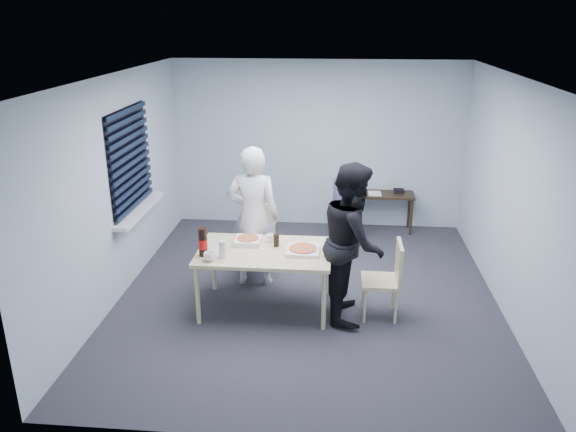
# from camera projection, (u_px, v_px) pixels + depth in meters

# --- Properties ---
(room) EXTENTS (5.00, 5.00, 5.00)m
(room) POSITION_uv_depth(u_px,v_px,m) (133.00, 168.00, 6.92)
(room) COLOR #29282D
(room) RESTS_ON ground
(dining_table) EXTENTS (1.49, 0.95, 0.73)m
(dining_table) POSITION_uv_depth(u_px,v_px,m) (265.00, 255.00, 6.31)
(dining_table) COLOR beige
(dining_table) RESTS_ON ground
(chair_far) EXTENTS (0.42, 0.42, 0.89)m
(chair_far) POSITION_uv_depth(u_px,v_px,m) (258.00, 233.00, 7.37)
(chair_far) COLOR beige
(chair_far) RESTS_ON ground
(chair_right) EXTENTS (0.42, 0.42, 0.89)m
(chair_right) POSITION_uv_depth(u_px,v_px,m) (389.00, 275.00, 6.19)
(chair_right) COLOR beige
(chair_right) RESTS_ON ground
(person_white) EXTENTS (0.65, 0.42, 1.77)m
(person_white) POSITION_uv_depth(u_px,v_px,m) (253.00, 217.00, 6.87)
(person_white) COLOR silver
(person_white) RESTS_ON ground
(person_black) EXTENTS (0.47, 0.86, 1.77)m
(person_black) POSITION_uv_depth(u_px,v_px,m) (353.00, 242.00, 6.12)
(person_black) COLOR black
(person_black) RESTS_ON ground
(side_table) EXTENTS (0.91, 0.40, 0.61)m
(side_table) POSITION_uv_depth(u_px,v_px,m) (384.00, 198.00, 8.72)
(side_table) COLOR #342515
(side_table) RESTS_ON ground
(stool) EXTENTS (0.37, 0.37, 0.52)m
(stool) POSITION_uv_depth(u_px,v_px,m) (343.00, 215.00, 8.32)
(stool) COLOR black
(stool) RESTS_ON ground
(backpack) EXTENTS (0.31, 0.23, 0.44)m
(backpack) POSITION_uv_depth(u_px,v_px,m) (344.00, 195.00, 8.20)
(backpack) COLOR #575C66
(backpack) RESTS_ON stool
(pizza_box_a) EXTENTS (0.29, 0.29, 0.07)m
(pizza_box_a) POSITION_uv_depth(u_px,v_px,m) (248.00, 240.00, 6.47)
(pizza_box_a) COLOR white
(pizza_box_a) RESTS_ON dining_table
(pizza_box_b) EXTENTS (0.37, 0.37, 0.05)m
(pizza_box_b) POSITION_uv_depth(u_px,v_px,m) (303.00, 250.00, 6.24)
(pizza_box_b) COLOR white
(pizza_box_b) RESTS_ON dining_table
(mug_a) EXTENTS (0.17, 0.17, 0.10)m
(mug_a) POSITION_uv_depth(u_px,v_px,m) (209.00, 257.00, 6.01)
(mug_a) COLOR white
(mug_a) RESTS_ON dining_table
(mug_b) EXTENTS (0.10, 0.10, 0.09)m
(mug_b) POSITION_uv_depth(u_px,v_px,m) (270.00, 238.00, 6.51)
(mug_b) COLOR white
(mug_b) RESTS_ON dining_table
(cola_glass) EXTENTS (0.08, 0.08, 0.15)m
(cola_glass) POSITION_uv_depth(u_px,v_px,m) (276.00, 240.00, 6.38)
(cola_glass) COLOR black
(cola_glass) RESTS_ON dining_table
(soda_bottle) EXTENTS (0.10, 0.10, 0.32)m
(soda_bottle) POSITION_uv_depth(u_px,v_px,m) (203.00, 243.00, 6.10)
(soda_bottle) COLOR black
(soda_bottle) RESTS_ON dining_table
(plastic_cups) EXTENTS (0.11, 0.11, 0.19)m
(plastic_cups) POSITION_uv_depth(u_px,v_px,m) (223.00, 249.00, 6.07)
(plastic_cups) COLOR silver
(plastic_cups) RESTS_ON dining_table
(rubber_band) EXTENTS (0.07, 0.07, 0.00)m
(rubber_band) POSITION_uv_depth(u_px,v_px,m) (288.00, 262.00, 5.99)
(rubber_band) COLOR red
(rubber_band) RESTS_ON dining_table
(papers) EXTENTS (0.29, 0.32, 0.00)m
(papers) POSITION_uv_depth(u_px,v_px,m) (375.00, 193.00, 8.68)
(papers) COLOR white
(papers) RESTS_ON side_table
(black_box) EXTENTS (0.17, 0.12, 0.07)m
(black_box) POSITION_uv_depth(u_px,v_px,m) (399.00, 191.00, 8.70)
(black_box) COLOR black
(black_box) RESTS_ON side_table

